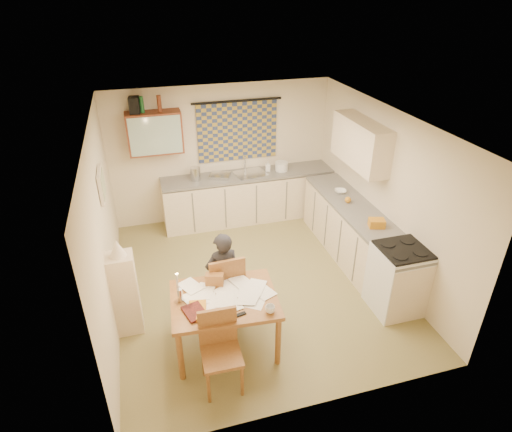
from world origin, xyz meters
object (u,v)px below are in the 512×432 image
object	(u,v)px
dining_table	(225,322)
person	(223,276)
chair_far	(225,296)
counter_back	(252,197)
stove	(398,279)
shelf_stand	(126,294)
counter_right	(357,238)

from	to	relation	value
dining_table	person	distance (m)	0.63
dining_table	chair_far	distance (m)	0.56
counter_back	stove	distance (m)	3.26
person	shelf_stand	world-z (taller)	person
chair_far	shelf_stand	size ratio (longest dim) A/B	0.89
dining_table	counter_back	bearing A→B (deg)	73.23
counter_right	dining_table	bearing A→B (deg)	-153.35
stove	counter_back	bearing A→B (deg)	111.76
person	shelf_stand	distance (m)	1.24
dining_table	chair_far	xyz separation A→B (m)	(0.11, 0.55, -0.06)
person	counter_right	bearing A→B (deg)	-172.96
counter_back	chair_far	size ratio (longest dim) A/B	3.24
stove	shelf_stand	distance (m)	3.59
counter_right	shelf_stand	distance (m)	3.59
counter_back	shelf_stand	distance (m)	3.38
stove	shelf_stand	size ratio (longest dim) A/B	0.85
stove	shelf_stand	xyz separation A→B (m)	(-3.54, 0.58, 0.09)
chair_far	shelf_stand	bearing A→B (deg)	-7.03
shelf_stand	person	bearing A→B (deg)	-3.07
counter_right	person	xyz separation A→B (m)	(-2.30, -0.64, 0.19)
person	shelf_stand	xyz separation A→B (m)	(-1.24, 0.07, -0.07)
counter_back	person	distance (m)	2.75
counter_back	stove	xyz separation A→B (m)	(1.21, -3.03, 0.04)
counter_back	counter_right	world-z (taller)	same
stove	chair_far	distance (m)	2.35
chair_far	person	distance (m)	0.33
shelf_stand	dining_table	bearing A→B (deg)	-29.00
counter_right	stove	xyz separation A→B (m)	(0.00, -1.16, 0.04)
stove	shelf_stand	bearing A→B (deg)	170.69
counter_right	stove	bearing A→B (deg)	-90.00
chair_far	counter_right	bearing A→B (deg)	-167.11
counter_right	dining_table	xyz separation A→B (m)	(-2.40, -1.21, -0.07)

